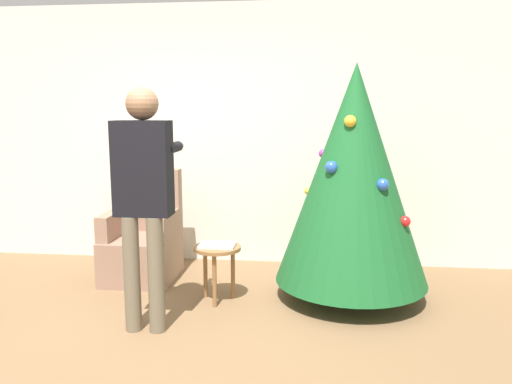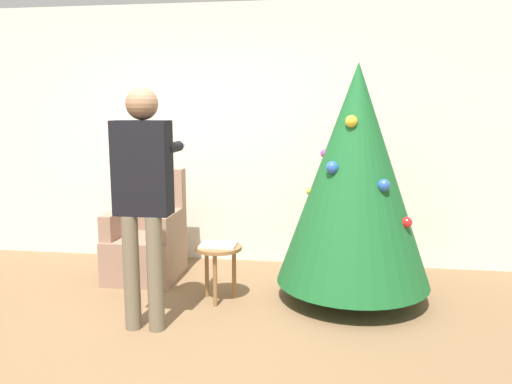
# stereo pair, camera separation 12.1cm
# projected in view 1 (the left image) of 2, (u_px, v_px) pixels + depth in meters

# --- Properties ---
(ground_plane) EXTENTS (14.00, 14.00, 0.00)m
(ground_plane) POSITION_uv_depth(u_px,v_px,m) (155.00, 358.00, 3.31)
(ground_plane) COLOR brown
(wall_back) EXTENTS (8.00, 0.06, 2.70)m
(wall_back) POSITION_uv_depth(u_px,v_px,m) (216.00, 136.00, 5.27)
(wall_back) COLOR silver
(wall_back) RESTS_ON ground_plane
(christmas_tree) EXTENTS (1.30, 1.30, 2.01)m
(christmas_tree) POSITION_uv_depth(u_px,v_px,m) (353.00, 175.00, 4.19)
(christmas_tree) COLOR brown
(christmas_tree) RESTS_ON ground_plane
(armchair) EXTENTS (0.65, 0.69, 1.04)m
(armchair) POSITION_uv_depth(u_px,v_px,m) (143.00, 241.00, 4.85)
(armchair) COLOR #93705B
(armchair) RESTS_ON ground_plane
(person_standing) EXTENTS (0.42, 0.57, 1.78)m
(person_standing) POSITION_uv_depth(u_px,v_px,m) (143.00, 187.00, 3.60)
(person_standing) COLOR #6B604C
(person_standing) RESTS_ON ground_plane
(side_stool) EXTENTS (0.40, 0.40, 0.48)m
(side_stool) POSITION_uv_depth(u_px,v_px,m) (217.00, 255.00, 4.23)
(side_stool) COLOR olive
(side_stool) RESTS_ON ground_plane
(laptop) EXTENTS (0.30, 0.22, 0.02)m
(laptop) POSITION_uv_depth(u_px,v_px,m) (217.00, 245.00, 4.22)
(laptop) COLOR silver
(laptop) RESTS_ON side_stool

